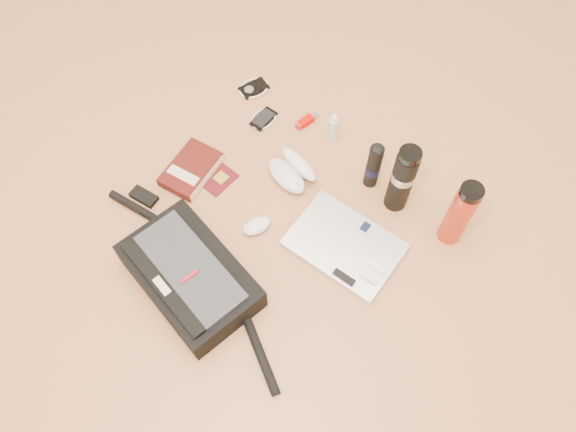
# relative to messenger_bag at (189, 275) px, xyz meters

# --- Properties ---
(ground) EXTENTS (4.00, 4.00, 0.00)m
(ground) POSITION_rel_messenger_bag_xyz_m (0.06, 0.21, -0.05)
(ground) COLOR #B1764A
(ground) RESTS_ON ground
(messenger_bag) EXTENTS (0.81, 0.32, 0.11)m
(messenger_bag) POSITION_rel_messenger_bag_xyz_m (0.00, 0.00, 0.00)
(messenger_bag) COLOR black
(messenger_bag) RESTS_ON ground
(laptop) EXTENTS (0.33, 0.24, 0.03)m
(laptop) POSITION_rel_messenger_bag_xyz_m (0.29, 0.37, -0.04)
(laptop) COLOR silver
(laptop) RESTS_ON ground
(book) EXTENTS (0.15, 0.21, 0.04)m
(book) POSITION_rel_messenger_bag_xyz_m (-0.26, 0.29, -0.03)
(book) COLOR #3F0D0B
(book) RESTS_ON ground
(passport) EXTENTS (0.09, 0.11, 0.01)m
(passport) POSITION_rel_messenger_bag_xyz_m (-0.17, 0.32, -0.05)
(passport) COLOR #490B13
(passport) RESTS_ON ground
(mouse) EXTENTS (0.09, 0.11, 0.03)m
(mouse) POSITION_rel_messenger_bag_xyz_m (0.04, 0.26, -0.04)
(mouse) COLOR silver
(mouse) RESTS_ON ground
(sunglasses_case) EXTENTS (0.19, 0.17, 0.09)m
(sunglasses_case) POSITION_rel_messenger_bag_xyz_m (0.01, 0.48, -0.02)
(sunglasses_case) COLOR silver
(sunglasses_case) RESTS_ON ground
(ipod) EXTENTS (0.11, 0.11, 0.01)m
(ipod) POSITION_rel_messenger_bag_xyz_m (-0.33, 0.68, -0.05)
(ipod) COLOR black
(ipod) RESTS_ON ground
(phone) EXTENTS (0.08, 0.10, 0.01)m
(phone) POSITION_rel_messenger_bag_xyz_m (-0.21, 0.60, -0.05)
(phone) COLOR black
(phone) RESTS_ON ground
(inhaler) EXTENTS (0.04, 0.09, 0.02)m
(inhaler) POSITION_rel_messenger_bag_xyz_m (-0.09, 0.68, -0.04)
(inhaler) COLOR #C30601
(inhaler) RESTS_ON ground
(spray_bottle) EXTENTS (0.04, 0.04, 0.11)m
(spray_bottle) POSITION_rel_messenger_bag_xyz_m (0.02, 0.69, -0.00)
(spray_bottle) COLOR #ABD4EA
(spray_bottle) RESTS_ON ground
(aerosol_can) EXTENTS (0.06, 0.06, 0.19)m
(aerosol_can) POSITION_rel_messenger_bag_xyz_m (0.22, 0.61, 0.04)
(aerosol_can) COLOR black
(aerosol_can) RESTS_ON ground
(thermos_black) EXTENTS (0.08, 0.08, 0.27)m
(thermos_black) POSITION_rel_messenger_bag_xyz_m (0.32, 0.60, 0.09)
(thermos_black) COLOR black
(thermos_black) RESTS_ON ground
(thermos_red) EXTENTS (0.08, 0.08, 0.27)m
(thermos_red) POSITION_rel_messenger_bag_xyz_m (0.52, 0.60, 0.08)
(thermos_red) COLOR #AD2B18
(thermos_red) RESTS_ON ground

